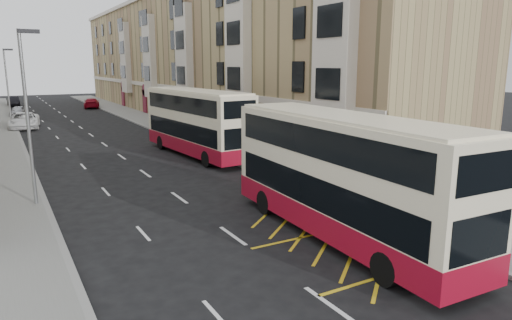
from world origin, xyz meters
TOP-DOWN VIEW (x-y plane):
  - ground at (0.00, 0.00)m, footprint 200.00×200.00m
  - pavement_right at (8.00, 30.00)m, footprint 4.00×120.00m
  - pavement_left at (-7.50, 30.00)m, footprint 3.00×120.00m
  - kerb_right at (6.00, 30.00)m, footprint 0.25×120.00m
  - kerb_left at (-6.00, 30.00)m, footprint 0.25×120.00m
  - road_markings at (0.00, 45.00)m, footprint 10.00×110.00m
  - terrace_right at (14.88, 45.38)m, footprint 10.75×79.00m
  - bus_shelter at (8.34, -0.39)m, footprint 1.65×4.25m
  - guard_railing at (6.25, 5.75)m, footprint 0.06×6.56m
  - street_lamp_near at (-6.35, 12.00)m, footprint 0.93×0.18m
  - street_lamp_far at (-6.35, 42.00)m, footprint 0.93×0.18m
  - double_decker_front at (3.56, 1.81)m, footprint 3.24×12.11m
  - double_decker_rear at (5.00, 19.70)m, footprint 3.65×12.22m
  - litter_bin at (7.68, -1.02)m, footprint 0.65×0.65m
  - pedestrian_near at (7.90, 0.55)m, footprint 0.83×0.79m
  - pedestrian_mid at (8.11, 5.10)m, footprint 0.97×0.82m
  - pedestrian_far at (7.23, 5.82)m, footprint 1.04×0.86m
  - white_van at (-5.20, 42.15)m, footprint 3.42×6.27m
  - car_silver at (-5.20, 55.34)m, footprint 2.49×4.15m
  - car_dark at (-5.13, 72.32)m, footprint 1.81×4.73m
  - car_red at (5.20, 62.40)m, footprint 3.18×5.50m

SIDE VIEW (x-z plane):
  - ground at x=0.00m, z-range 0.00..0.00m
  - road_markings at x=0.00m, z-range 0.00..0.01m
  - pavement_right at x=8.00m, z-range 0.00..0.15m
  - pavement_left at x=-7.50m, z-range 0.00..0.15m
  - kerb_right at x=6.00m, z-range 0.00..0.15m
  - kerb_left at x=-6.00m, z-range 0.00..0.15m
  - car_silver at x=-5.20m, z-range 0.00..1.32m
  - litter_bin at x=7.68m, z-range 0.17..1.24m
  - car_red at x=5.20m, z-range 0.00..1.50m
  - car_dark at x=-5.13m, z-range 0.00..1.54m
  - white_van at x=-5.20m, z-range 0.00..1.67m
  - guard_railing at x=6.25m, z-range 0.35..1.36m
  - pedestrian_far at x=7.23m, z-range 0.15..1.82m
  - pedestrian_mid at x=8.11m, z-range 0.15..1.92m
  - pedestrian_near at x=7.90m, z-range 0.15..2.07m
  - bus_shelter at x=8.34m, z-range 0.79..3.49m
  - double_decker_front at x=3.56m, z-range 0.04..4.83m
  - double_decker_rear at x=5.00m, z-range 0.04..4.85m
  - street_lamp_near at x=-6.35m, z-range 0.64..8.64m
  - street_lamp_far at x=-6.35m, z-range 0.64..8.64m
  - terrace_right at x=14.88m, z-range -0.10..15.15m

